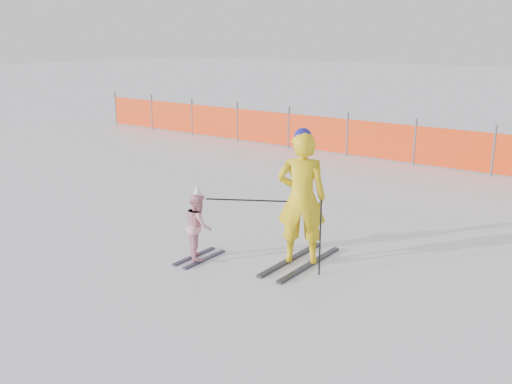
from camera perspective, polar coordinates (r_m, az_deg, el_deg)
ground at (r=8.76m, az=-1.97°, el=-7.02°), size 120.00×120.00×0.00m
adult at (r=8.40m, az=4.58°, el=-0.56°), size 0.86×1.65×2.07m
child at (r=8.73m, az=-5.78°, el=-3.30°), size 0.63×0.91×1.21m
ski_poles at (r=8.31m, az=2.53°, el=-2.53°), size 1.71×0.68×1.13m
safety_fence at (r=17.68m, az=2.38°, el=6.35°), size 15.49×0.06×1.25m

